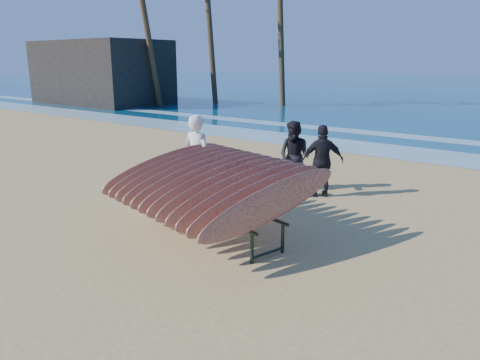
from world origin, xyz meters
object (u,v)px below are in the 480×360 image
at_px(person_white, 198,159).
at_px(person_dark_a, 294,156).
at_px(person_dark_b, 322,161).
at_px(building, 101,73).
at_px(surfboard_rack, 211,183).

relative_size(person_white, person_dark_a, 1.16).
height_order(person_white, person_dark_a, person_white).
relative_size(person_dark_a, person_dark_b, 1.01).
distance_m(person_white, building, 25.69).
distance_m(person_white, person_dark_b, 2.78).
height_order(person_dark_a, building, building).
bearing_deg(person_dark_a, surfboard_rack, -87.14).
xyz_separation_m(person_white, person_dark_a, (1.17, 2.05, -0.13)).
xyz_separation_m(surfboard_rack, person_dark_a, (-0.31, 3.28, -0.08)).
bearing_deg(surfboard_rack, building, 160.29).
bearing_deg(person_dark_b, surfboard_rack, 41.33).
distance_m(person_dark_a, person_dark_b, 0.75).
height_order(person_white, building, building).
xyz_separation_m(person_dark_b, building, (-23.80, 11.38, 1.34)).
xyz_separation_m(person_dark_a, building, (-23.05, 11.35, 1.33)).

